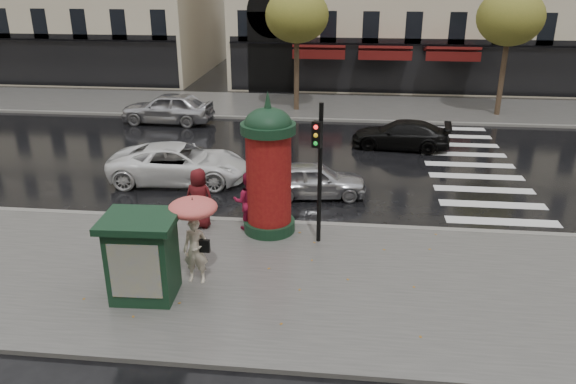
# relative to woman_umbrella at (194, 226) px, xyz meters

# --- Properties ---
(ground) EXTENTS (160.00, 160.00, 0.00)m
(ground) POSITION_rel_woman_umbrella_xyz_m (2.78, 0.80, -1.67)
(ground) COLOR black
(ground) RESTS_ON ground
(near_sidewalk) EXTENTS (90.00, 7.00, 0.12)m
(near_sidewalk) POSITION_rel_woman_umbrella_xyz_m (2.78, 0.30, -1.61)
(near_sidewalk) COLOR #474744
(near_sidewalk) RESTS_ON ground
(far_sidewalk) EXTENTS (90.00, 6.00, 0.12)m
(far_sidewalk) POSITION_rel_woman_umbrella_xyz_m (2.78, 19.80, -1.61)
(far_sidewalk) COLOR #474744
(far_sidewalk) RESTS_ON ground
(near_kerb) EXTENTS (90.00, 0.25, 0.14)m
(near_kerb) POSITION_rel_woman_umbrella_xyz_m (2.78, 3.80, -1.60)
(near_kerb) COLOR slate
(near_kerb) RESTS_ON ground
(far_kerb) EXTENTS (90.00, 0.25, 0.14)m
(far_kerb) POSITION_rel_woman_umbrella_xyz_m (2.78, 16.80, -1.60)
(far_kerb) COLOR slate
(far_kerb) RESTS_ON ground
(zebra_crossing) EXTENTS (3.60, 11.75, 0.01)m
(zebra_crossing) POSITION_rel_woman_umbrella_xyz_m (8.78, 10.40, -1.66)
(zebra_crossing) COLOR silver
(zebra_crossing) RESTS_ON ground
(tree_far_left) EXTENTS (3.40, 3.40, 6.64)m
(tree_far_left) POSITION_rel_woman_umbrella_xyz_m (0.78, 18.80, 3.50)
(tree_far_left) COLOR #38281C
(tree_far_left) RESTS_ON ground
(tree_far_right) EXTENTS (3.40, 3.40, 6.64)m
(tree_far_right) POSITION_rel_woman_umbrella_xyz_m (11.78, 18.80, 3.50)
(tree_far_right) COLOR #38281C
(tree_far_right) RESTS_ON ground
(woman_umbrella) EXTENTS (1.22, 1.22, 2.35)m
(woman_umbrella) POSITION_rel_woman_umbrella_xyz_m (0.00, 0.00, 0.00)
(woman_umbrella) COLOR beige
(woman_umbrella) RESTS_ON near_sidewalk
(woman_red) EXTENTS (0.97, 0.81, 1.83)m
(woman_red) POSITION_rel_woman_umbrella_xyz_m (0.77, 3.20, -0.63)
(woman_red) COLOR maroon
(woman_red) RESTS_ON near_sidewalk
(man_burgundy) EXTENTS (1.01, 0.74, 1.89)m
(man_burgundy) POSITION_rel_woman_umbrella_xyz_m (-0.74, 3.20, -0.60)
(man_burgundy) COLOR #501013
(man_burgundy) RESTS_ON near_sidewalk
(morris_column) EXTENTS (1.60, 1.60, 4.32)m
(morris_column) POSITION_rel_woman_umbrella_xyz_m (1.43, 3.17, 0.52)
(morris_column) COLOR black
(morris_column) RESTS_ON near_sidewalk
(traffic_light) EXTENTS (0.31, 0.41, 4.14)m
(traffic_light) POSITION_rel_woman_umbrella_xyz_m (2.94, 2.53, 0.96)
(traffic_light) COLOR black
(traffic_light) RESTS_ON near_sidewalk
(newsstand) EXTENTS (1.81, 1.55, 2.11)m
(newsstand) POSITION_rel_woman_umbrella_xyz_m (-1.08, -0.80, -0.46)
(newsstand) COLOR black
(newsstand) RESTS_ON near_sidewalk
(car_silver) EXTENTS (3.85, 1.92, 1.26)m
(car_silver) POSITION_rel_woman_umbrella_xyz_m (2.59, 6.33, -1.04)
(car_silver) COLOR silver
(car_silver) RESTS_ON ground
(car_white) EXTENTS (5.36, 2.75, 1.45)m
(car_white) POSITION_rel_woman_umbrella_xyz_m (-2.58, 7.26, -0.94)
(car_white) COLOR white
(car_white) RESTS_ON ground
(car_black) EXTENTS (4.51, 2.28, 1.25)m
(car_black) POSITION_rel_woman_umbrella_xyz_m (6.08, 12.44, -1.04)
(car_black) COLOR black
(car_black) RESTS_ON ground
(car_far_silver) EXTENTS (4.79, 2.07, 1.61)m
(car_far_silver) POSITION_rel_woman_umbrella_xyz_m (-5.63, 15.53, -0.86)
(car_far_silver) COLOR #A8A8AC
(car_far_silver) RESTS_ON ground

